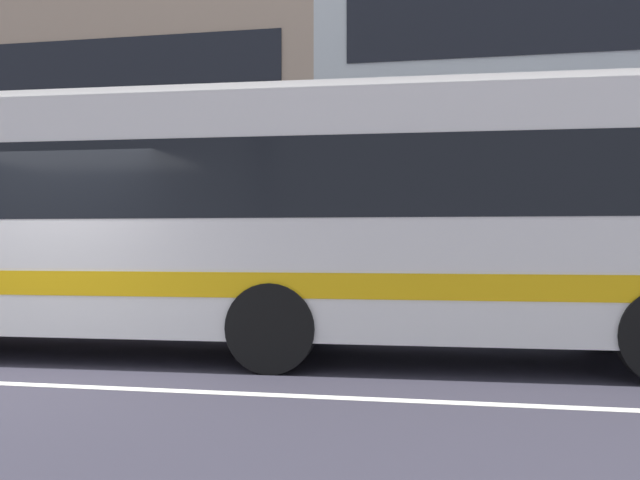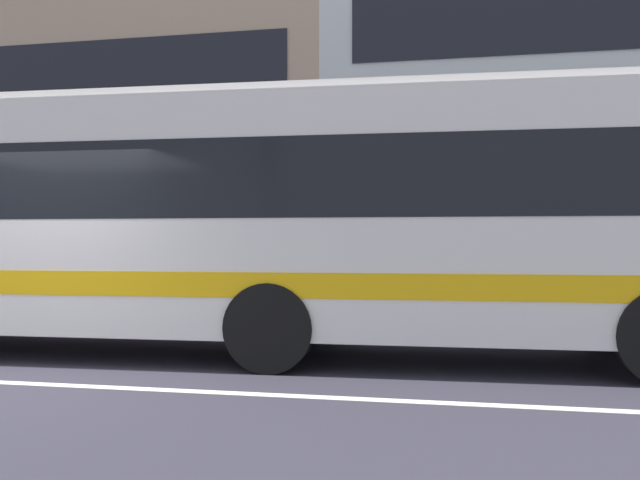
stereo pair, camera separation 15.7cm
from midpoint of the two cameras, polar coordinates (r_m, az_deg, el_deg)
The scene contains 2 objects.
apartment_block_left at distance 25.73m, azimuth -20.83°, elevation 7.83°, with size 20.42×8.44×9.96m.
transit_bus at distance 9.19m, azimuth -6.23°, elevation 2.01°, with size 11.77×2.95×3.26m.
Camera 2 is at (4.77, -6.49, 1.47)m, focal length 39.94 mm.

